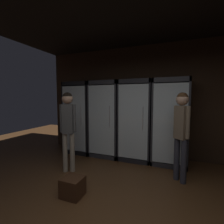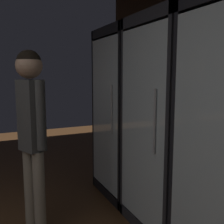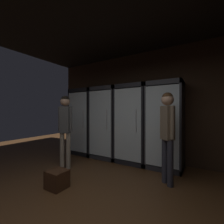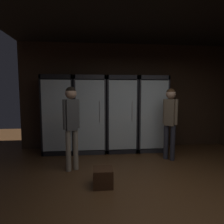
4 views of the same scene
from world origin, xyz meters
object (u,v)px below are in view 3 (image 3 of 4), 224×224
(cooler_center, at_px, (133,124))
(cooler_right, at_px, (165,126))
(cooler_left, at_px, (107,123))
(shopper_far, at_px, (167,127))
(shopper_near, at_px, (65,122))
(cooler_far_left, at_px, (86,122))
(wine_crate_floor, at_px, (57,179))

(cooler_center, distance_m, cooler_right, 0.77)
(cooler_left, distance_m, cooler_right, 1.55)
(cooler_center, xyz_separation_m, cooler_right, (0.77, -0.00, 0.00))
(cooler_right, distance_m, shopper_far, 0.84)
(cooler_left, height_order, shopper_near, cooler_left)
(shopper_near, bearing_deg, shopper_far, 10.65)
(cooler_center, height_order, shopper_far, cooler_center)
(cooler_far_left, relative_size, cooler_left, 1.00)
(cooler_far_left, bearing_deg, cooler_center, 0.07)
(cooler_right, bearing_deg, cooler_center, 179.97)
(cooler_left, bearing_deg, cooler_right, 0.06)
(cooler_center, height_order, cooler_right, same)
(cooler_left, distance_m, cooler_center, 0.77)
(shopper_near, bearing_deg, cooler_far_left, 110.20)
(cooler_far_left, distance_m, cooler_center, 1.55)
(cooler_far_left, distance_m, shopper_far, 2.66)
(cooler_far_left, relative_size, cooler_center, 1.00)
(shopper_near, relative_size, shopper_far, 1.01)
(shopper_near, distance_m, shopper_far, 2.12)
(cooler_center, relative_size, cooler_right, 1.00)
(cooler_center, xyz_separation_m, shopper_far, (0.98, -0.82, 0.06))
(cooler_right, xyz_separation_m, shopper_far, (0.21, -0.82, 0.06))
(cooler_center, bearing_deg, wine_crate_floor, -106.09)
(cooler_far_left, bearing_deg, shopper_near, -69.80)
(shopper_far, xyz_separation_m, wine_crate_floor, (-1.52, -1.07, -0.84))
(cooler_center, relative_size, wine_crate_floor, 6.18)
(cooler_right, xyz_separation_m, shopper_near, (-1.88, -1.21, 0.09))
(cooler_center, distance_m, shopper_near, 1.64)
(cooler_far_left, height_order, shopper_near, cooler_far_left)
(wine_crate_floor, bearing_deg, cooler_left, 97.00)
(cooler_left, height_order, shopper_far, cooler_left)
(cooler_far_left, height_order, cooler_center, same)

